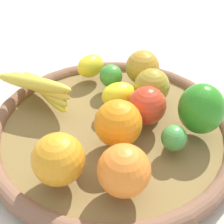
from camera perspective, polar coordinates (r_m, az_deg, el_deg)
name	(u,v)px	position (r m, az deg, el deg)	size (l,w,h in m)	color
ground_plane	(112,136)	(0.59, 0.00, -4.50)	(2.40, 2.40, 0.00)	#BEB3A5
basket	(112,128)	(0.58, 0.00, -3.11)	(0.47, 0.47, 0.04)	olive
lemon_0	(91,66)	(0.69, -4.05, 8.65)	(0.07, 0.05, 0.05)	yellow
lime_1	(111,76)	(0.65, -0.20, 6.80)	(0.05, 0.05, 0.05)	green
orange_2	(58,159)	(0.45, -10.06, -8.75)	(0.08, 0.08, 0.08)	orange
lime_0	(174,138)	(0.51, 11.59, -4.80)	(0.04, 0.04, 0.04)	#479943
orange_0	(118,123)	(0.50, 1.17, -2.16)	(0.08, 0.08, 0.08)	orange
banana_bunch	(41,87)	(0.61, -13.20, 4.57)	(0.16, 0.13, 0.06)	yellow
apple_1	(152,86)	(0.60, 7.50, 4.84)	(0.07, 0.07, 0.07)	#A88C29
orange_1	(124,171)	(0.43, 2.26, -10.95)	(0.08, 0.08, 0.08)	orange
bell_pepper	(201,109)	(0.54, 16.44, 0.56)	(0.08, 0.07, 0.09)	#2F8C21
lemon_1	(119,95)	(0.59, 1.34, 3.18)	(0.07, 0.05, 0.05)	yellow
apple_2	(147,105)	(0.55, 6.61, 1.23)	(0.07, 0.07, 0.07)	red
apple_0	(142,67)	(0.66, 5.75, 8.37)	(0.07, 0.07, 0.07)	#BF8D2A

